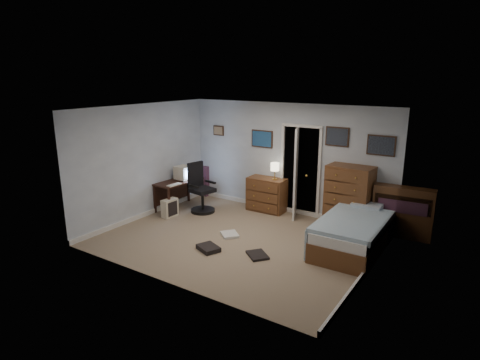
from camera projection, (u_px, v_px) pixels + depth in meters
name	position (u px, v px, depth m)	size (l,w,h in m)	color
floor	(239.00, 240.00, 7.79)	(5.00, 4.00, 0.02)	gray
computer_desk	(176.00, 187.00, 9.49)	(0.62, 1.21, 0.68)	black
crt_monitor	(183.00, 173.00, 9.47)	(0.37, 0.35, 0.33)	beige
keyboard	(174.00, 185.00, 9.02)	(0.14, 0.36, 0.02)	beige
pc_tower	(170.00, 208.00, 8.98)	(0.21, 0.39, 0.41)	beige
office_chair	(201.00, 193.00, 9.27)	(0.65, 0.65, 1.15)	black
media_stack	(206.00, 181.00, 10.49)	(0.16, 0.16, 0.79)	maroon
low_dresser	(267.00, 194.00, 9.32)	(0.88, 0.44, 0.79)	brown
table_lamp	(275.00, 167.00, 9.05)	(0.20, 0.20, 0.38)	gold
doorway	(306.00, 169.00, 9.18)	(0.96, 1.12, 2.05)	black
tall_dresser	(349.00, 197.00, 8.21)	(0.90, 0.53, 1.32)	brown
headboard_bookcase	(403.00, 211.00, 7.78)	(1.14, 0.36, 1.01)	brown
bed	(353.00, 233.00, 7.29)	(1.11, 2.03, 0.66)	brown
wall_posters	(311.00, 139.00, 8.64)	(4.38, 0.04, 0.60)	#331E11
floor_clutter	(226.00, 246.00, 7.40)	(1.43, 1.22, 0.08)	black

